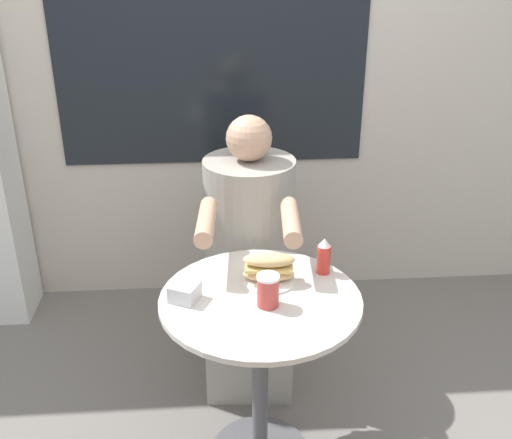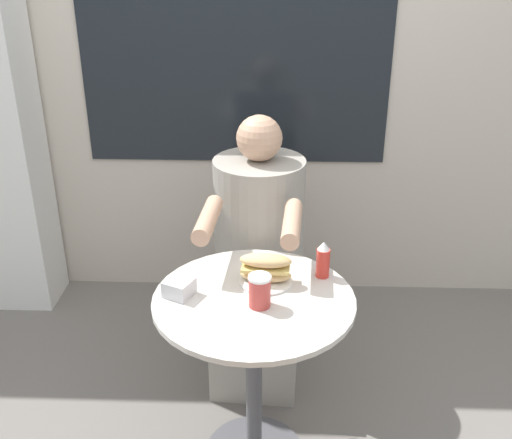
% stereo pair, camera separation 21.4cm
% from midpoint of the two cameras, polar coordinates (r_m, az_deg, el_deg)
% --- Properties ---
extents(storefront_wall, '(8.00, 0.09, 2.80)m').
position_cam_midpoint_polar(storefront_wall, '(3.13, 2.75, 16.69)').
color(storefront_wall, beige).
rests_on(storefront_wall, ground_plane).
extents(cafe_table, '(0.71, 0.71, 0.74)m').
position_cam_midpoint_polar(cafe_table, '(2.20, 2.65, -11.85)').
color(cafe_table, beige).
rests_on(cafe_table, ground_plane).
extents(diner_chair, '(0.41, 0.41, 0.87)m').
position_cam_midpoint_polar(diner_chair, '(2.99, 2.64, -1.55)').
color(diner_chair, brown).
rests_on(diner_chair, ground_plane).
extents(seated_diner, '(0.42, 0.72, 1.22)m').
position_cam_midpoint_polar(seated_diner, '(2.68, 2.49, -4.90)').
color(seated_diner, gray).
rests_on(seated_diner, ground_plane).
extents(sandwich_on_plate, '(0.19, 0.19, 0.11)m').
position_cam_midpoint_polar(sandwich_on_plate, '(2.15, 3.78, -4.88)').
color(sandwich_on_plate, white).
rests_on(sandwich_on_plate, cafe_table).
extents(drink_cup, '(0.08, 0.08, 0.12)m').
position_cam_midpoint_polar(drink_cup, '(2.01, 3.41, -6.89)').
color(drink_cup, '#B73D38').
rests_on(drink_cup, cafe_table).
extents(napkin_box, '(0.12, 0.12, 0.06)m').
position_cam_midpoint_polar(napkin_box, '(2.09, -4.43, -6.57)').
color(napkin_box, silver).
rests_on(napkin_box, cafe_table).
extents(condiment_bottle, '(0.05, 0.05, 0.14)m').
position_cam_midpoint_polar(condiment_bottle, '(2.20, 9.18, -3.88)').
color(condiment_bottle, red).
rests_on(condiment_bottle, cafe_table).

